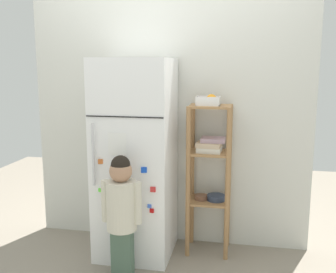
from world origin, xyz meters
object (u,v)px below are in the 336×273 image
at_px(pantry_shelf_unit, 210,166).
at_px(fruit_bin, 210,101).
at_px(child_standing, 122,205).
at_px(refrigerator, 136,159).

height_order(pantry_shelf_unit, fruit_bin, fruit_bin).
bearing_deg(child_standing, pantry_shelf_unit, 43.72).
bearing_deg(refrigerator, pantry_shelf_unit, 12.82).
height_order(refrigerator, pantry_shelf_unit, refrigerator).
xyz_separation_m(child_standing, pantry_shelf_unit, (0.58, 0.55, 0.17)).
xyz_separation_m(child_standing, fruit_bin, (0.57, 0.54, 0.71)).
bearing_deg(pantry_shelf_unit, child_standing, -136.28).
bearing_deg(child_standing, fruit_bin, 43.34).
bearing_deg(refrigerator, fruit_bin, 11.53).
bearing_deg(fruit_bin, refrigerator, -168.47).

